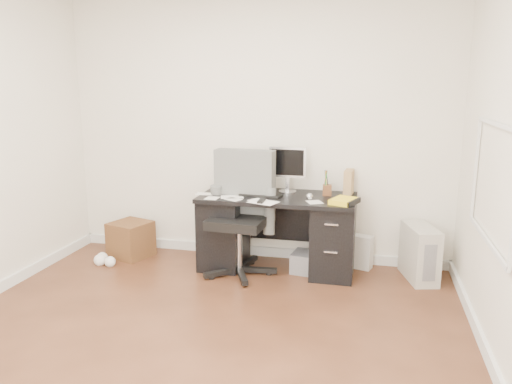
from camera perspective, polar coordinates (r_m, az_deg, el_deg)
ground at (r=3.70m, az=-7.41°, el=-17.25°), size 4.00×4.00×0.00m
room_shell at (r=3.24m, az=-7.51°, el=9.37°), size 4.02×4.02×2.71m
desk at (r=4.94m, az=2.47°, el=-4.38°), size 1.50×0.70×0.75m
loose_papers at (r=4.84m, az=0.07°, el=-0.41°), size 1.10×0.60×0.00m
lcd_monitor at (r=4.94m, az=3.64°, el=2.57°), size 0.38×0.23×0.47m
keyboard at (r=4.80m, az=0.52°, el=-0.40°), size 0.42×0.20×0.02m
computer_mouse at (r=4.68m, az=6.12°, el=-0.52°), size 0.08×0.08×0.07m
travel_mug at (r=4.92m, az=-2.94°, el=0.92°), size 0.10×0.10×0.19m
white_binder at (r=5.13m, az=-2.07°, el=2.21°), size 0.17×0.31×0.34m
magazine_file at (r=4.96m, az=10.55°, el=1.11°), size 0.12×0.22×0.24m
pen_cup at (r=4.88m, az=8.15°, el=1.04°), size 0.12×0.12×0.25m
yellow_book at (r=4.59m, az=10.05°, el=-1.02°), size 0.28×0.31×0.04m
paper_remote at (r=4.58m, az=0.85°, el=-1.05°), size 0.31×0.28×0.02m
office_chair at (r=4.75m, az=-2.00°, el=-2.59°), size 0.72×0.72×1.19m
pc_tower at (r=4.97m, az=18.19°, el=-6.62°), size 0.36×0.56×0.51m
shopping_bag at (r=5.13m, az=11.73°, el=-6.68°), size 0.29×0.24×0.34m
wicker_basket at (r=5.51m, az=-14.11°, el=-5.26°), size 0.48×0.48×0.38m
desk_printer at (r=4.96m, az=6.16°, el=-8.03°), size 0.37×0.32×0.20m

